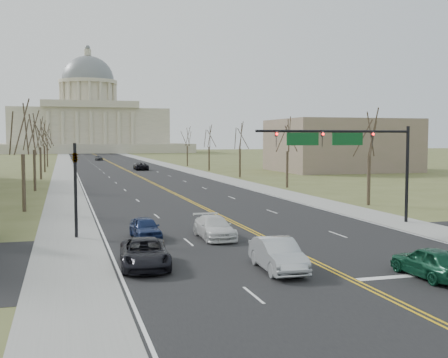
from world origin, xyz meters
TOP-DOWN VIEW (x-y plane):
  - ground at (0.00, 0.00)m, footprint 600.00×600.00m
  - road at (0.00, 110.00)m, footprint 20.00×380.00m
  - cross_road at (0.00, 6.00)m, footprint 120.00×14.00m
  - sidewalk_left at (-12.00, 110.00)m, footprint 4.00×380.00m
  - sidewalk_right at (12.00, 110.00)m, footprint 4.00×380.00m
  - center_line at (0.00, 110.00)m, footprint 0.42×380.00m
  - edge_line_left at (-9.80, 110.00)m, footprint 0.15×380.00m
  - edge_line_right at (9.80, 110.00)m, footprint 0.15×380.00m
  - capitol at (0.00, 249.91)m, footprint 90.00×60.00m
  - signal_mast at (7.45, 13.50)m, footprint 12.12×0.44m
  - signal_left at (-11.50, 13.50)m, footprint 0.32×0.36m
  - tree_r_0 at (15.50, 24.00)m, footprint 3.74×3.74m
  - tree_l_0 at (-15.50, 28.00)m, footprint 3.96×3.96m
  - tree_r_1 at (15.50, 44.00)m, footprint 3.74×3.74m
  - tree_l_1 at (-15.50, 48.00)m, footprint 3.96×3.96m
  - tree_r_2 at (15.50, 64.00)m, footprint 3.74×3.74m
  - tree_l_2 at (-15.50, 68.00)m, footprint 3.96×3.96m
  - tree_r_3 at (15.50, 84.00)m, footprint 3.74×3.74m
  - tree_l_3 at (-15.50, 88.00)m, footprint 3.96×3.96m
  - tree_r_4 at (15.50, 104.00)m, footprint 3.74×3.74m
  - tree_l_4 at (-15.50, 108.00)m, footprint 3.96×3.96m
  - bldg_right_mass at (40.00, 76.00)m, footprint 25.00×20.00m
  - car_nb_inner_lead at (3.55, -1.60)m, footprint 1.85×4.32m
  - car_sb_inner_lead at (-2.53, 1.61)m, footprint 1.83×4.72m
  - car_sb_outer_lead at (-8.49, 4.08)m, footprint 2.68×5.15m
  - car_sb_inner_second at (-3.17, 10.79)m, footprint 1.99×4.80m
  - car_sb_outer_second at (-7.34, 12.03)m, footprint 1.79×4.04m
  - car_far_nb at (2.81, 89.49)m, footprint 2.54×5.51m
  - car_far_sb at (-2.21, 142.82)m, footprint 2.34×4.65m

SIDE VIEW (x-z plane):
  - ground at x=0.00m, z-range 0.00..0.00m
  - road at x=0.00m, z-range 0.00..0.01m
  - cross_road at x=0.00m, z-range 0.00..0.01m
  - sidewalk_left at x=-12.00m, z-range 0.00..0.03m
  - sidewalk_right at x=12.00m, z-range 0.00..0.03m
  - center_line at x=0.00m, z-range 0.01..0.02m
  - edge_line_left at x=-9.80m, z-range 0.01..0.02m
  - edge_line_right at x=9.80m, z-range 0.01..0.02m
  - car_sb_outer_second at x=-7.34m, z-range 0.01..1.36m
  - car_sb_outer_lead at x=-8.49m, z-range 0.01..1.40m
  - car_sb_inner_second at x=-3.17m, z-range 0.01..1.40m
  - car_nb_inner_lead at x=3.55m, z-range 0.01..1.47m
  - car_far_sb at x=-2.21m, z-range 0.01..1.53m
  - car_sb_inner_lead at x=-2.53m, z-range 0.01..1.54m
  - car_far_nb at x=2.81m, z-range 0.01..1.54m
  - signal_left at x=-11.50m, z-range 0.71..6.71m
  - bldg_right_mass at x=40.00m, z-range 0.00..10.00m
  - signal_mast at x=7.45m, z-range 2.16..9.36m
  - tree_r_0 at x=15.50m, z-range 2.30..10.80m
  - tree_r_1 at x=15.50m, z-range 2.30..10.80m
  - tree_r_2 at x=15.50m, z-range 2.30..10.80m
  - tree_r_3 at x=15.50m, z-range 2.30..10.80m
  - tree_r_4 at x=15.50m, z-range 2.30..10.80m
  - tree_l_0 at x=-15.50m, z-range 2.44..11.44m
  - tree_l_1 at x=-15.50m, z-range 2.44..11.44m
  - tree_l_2 at x=-15.50m, z-range 2.44..11.44m
  - tree_l_3 at x=-15.50m, z-range 2.44..11.44m
  - tree_l_4 at x=-15.50m, z-range 2.44..11.44m
  - capitol at x=0.00m, z-range -10.80..39.20m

